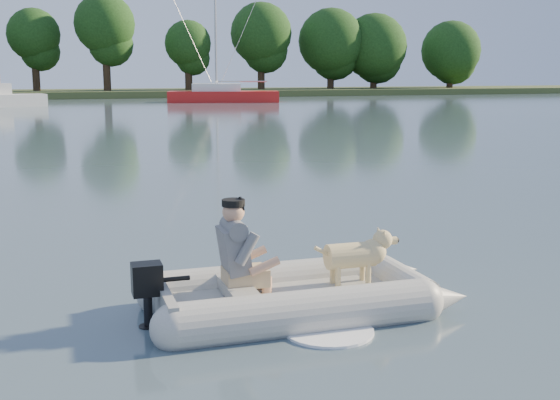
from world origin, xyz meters
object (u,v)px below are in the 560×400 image
object	(u,v)px
dinghy	(299,260)
sailboat	(222,96)
man	(236,247)
motorboat	(4,91)
dog	(351,260)

from	to	relation	value
dinghy	sailboat	xyz separation A→B (m)	(10.96, 46.69, -0.01)
man	sailboat	size ratio (longest dim) A/B	0.08
man	motorboat	distance (m)	44.50
motorboat	dinghy	bearing A→B (deg)	-95.38
dinghy	dog	world-z (taller)	dinghy
dinghy	man	distance (m)	0.64
man	dog	world-z (taller)	man
man	motorboat	world-z (taller)	motorboat
motorboat	sailboat	distance (m)	15.68
motorboat	sailboat	size ratio (longest dim) A/B	0.47
sailboat	dog	bearing A→B (deg)	-88.30
man	motorboat	xyz separation A→B (m)	(-3.92, 44.33, 0.35)
dinghy	man	size ratio (longest dim) A/B	4.18
dinghy	sailboat	distance (m)	47.96
dinghy	motorboat	xyz separation A→B (m)	(-4.54, 44.38, 0.52)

